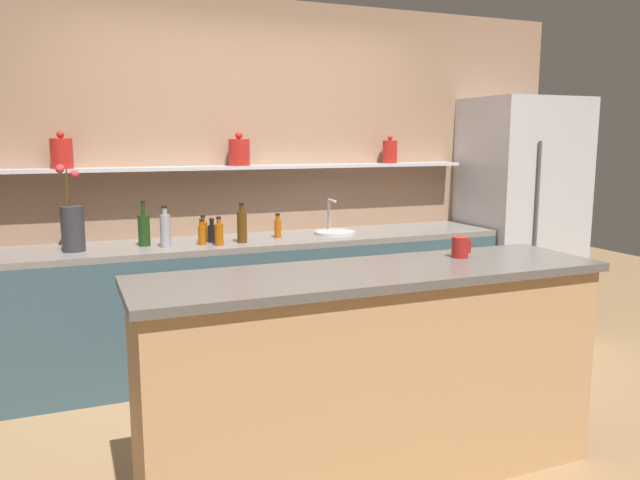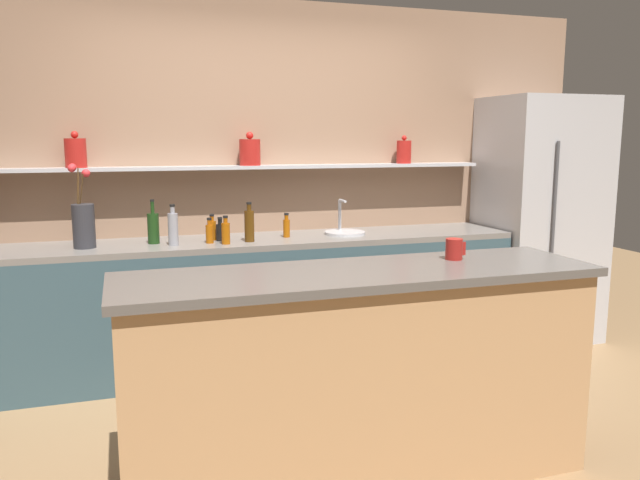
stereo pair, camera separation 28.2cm
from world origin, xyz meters
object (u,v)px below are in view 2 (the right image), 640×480
Objects in this scene: refrigerator at (539,220)px; bottle_sauce_0 at (226,232)px; bottle_wine_2 at (153,228)px; bottle_sauce_3 at (210,233)px; bottle_sauce_7 at (220,231)px; flower_vase at (83,222)px; bottle_sauce_6 at (212,229)px; bottle_sauce_4 at (287,227)px; bottle_spirit_5 at (249,225)px; bottle_spirit_1 at (173,228)px; coffee_mug at (454,249)px; sink_fixture at (344,231)px.

refrigerator is 10.20× the size of bottle_sauce_0.
bottle_wine_2 is 1.73× the size of bottle_sauce_3.
bottle_sauce_0 is 0.14m from bottle_sauce_7.
flower_vase is 2.97× the size of bottle_sauce_6.
bottle_spirit_5 is at bearing -159.25° from bottle_sauce_4.
flower_vase is 1.99× the size of bottle_spirit_1.
bottle_spirit_5 is at bearing -31.83° from bottle_sauce_6.
bottle_sauce_6 is (-0.52, 0.03, 0.00)m from bottle_sauce_4.
coffee_mug is (1.24, -1.44, 0.04)m from bottle_spirit_1.
bottle_spirit_1 is (-0.33, 0.06, 0.03)m from bottle_sauce_0.
flower_vase is at bearing 179.87° from refrigerator.
refrigerator is 3.44m from flower_vase.
bottle_sauce_7 is at bearing 121.05° from coffee_mug.
sink_fixture reaches higher than bottle_sauce_6.
coffee_mug is (0.01, -1.56, 0.13)m from sink_fixture.
bottle_sauce_3 is at bearing 175.76° from bottle_spirit_5.
refrigerator reaches higher than bottle_sauce_0.
bottle_sauce_7 is (-0.91, -0.03, 0.04)m from sink_fixture.
flower_vase is 1.34m from bottle_sauce_4.
bottle_sauce_0 is 0.34m from bottle_spirit_1.
bottle_sauce_6 is at bearing 4.19° from flower_vase.
bottle_sauce_6 is (0.39, 0.02, -0.03)m from bottle_wine_2.
bottle_sauce_7 is 1.79m from coffee_mug.
bottle_sauce_7 is (0.87, 0.01, -0.10)m from flower_vase.
bottle_sauce_6 is 1.10× the size of bottle_sauce_7.
coffee_mug reaches higher than bottle_sauce_0.
sink_fixture is at bearing 5.43° from bottle_spirit_1.
coffee_mug is at bearing -48.84° from bottle_wine_2.
sink_fixture reaches higher than bottle_sauce_4.
refrigerator is at bearing 42.63° from coffee_mug.
bottle_wine_2 reaches higher than bottle_spirit_1.
bottle_sauce_3 is 0.11m from bottle_sauce_7.
sink_fixture is 1.10× the size of bottle_spirit_5.
refrigerator is 2.24m from coffee_mug.
bottle_wine_2 reaches higher than bottle_sauce_6.
bottle_sauce_3 is at bearing 144.18° from bottle_sauce_0.
bottle_sauce_7 is at bearing -178.07° from bottle_sauce_4.
bottle_sauce_4 is 0.96× the size of bottle_sauce_6.
bottle_spirit_5 is (-2.38, -0.08, 0.07)m from refrigerator.
bottle_spirit_5 is 0.28m from bottle_sauce_6.
bottle_spirit_1 is 1.90m from coffee_mug.
bottle_sauce_3 is at bearing -105.53° from bottle_sauce_6.
refrigerator is at bearing -1.49° from bottle_sauce_6.
bottle_spirit_1 is (-1.23, -0.12, 0.09)m from sink_fixture.
bottle_wine_2 is at bearing 179.16° from refrigerator.
bottle_wine_2 reaches higher than bottle_sauce_4.
bottle_wine_2 is (-1.35, -0.00, 0.08)m from sink_fixture.
refrigerator is 11.32× the size of bottle_sauce_3.
bottle_sauce_6 reaches higher than bottle_sauce_4.
bottle_sauce_0 is 1.05× the size of bottle_sauce_6.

